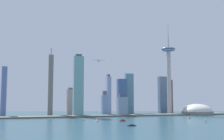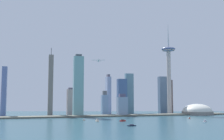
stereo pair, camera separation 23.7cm
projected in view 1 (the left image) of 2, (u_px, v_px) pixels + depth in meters
ground_plane at (188, 140)px, 322.64m from camera, size 6000.00×6000.00×0.00m
waterfront_pier at (102, 116)px, 722.74m from camera, size 741.46×42.31×3.77m
observation_tower at (169, 66)px, 837.83m from camera, size 41.75×41.75×281.83m
stadium_dome at (197, 112)px, 803.83m from camera, size 89.74×89.74×42.72m
skyscraper_0 at (78, 86)px, 734.00m from camera, size 26.10×23.02×165.31m
skyscraper_2 at (105, 104)px, 775.42m from camera, size 17.91×17.32×68.38m
skyscraper_3 at (163, 95)px, 867.78m from camera, size 26.33×17.11×115.34m
skyscraper_4 at (122, 97)px, 826.35m from camera, size 27.47×18.96×105.21m
skyscraper_5 at (51, 85)px, 787.81m from camera, size 13.09×20.53×192.89m
skyscraper_6 at (129, 93)px, 859.41m from camera, size 26.10×12.22×124.42m
skyscraper_7 at (4, 91)px, 756.48m from camera, size 13.45×17.62×134.92m
skyscraper_8 at (108, 95)px, 835.31m from camera, size 12.07×26.41×119.93m
skyscraper_9 at (122, 106)px, 743.85m from camera, size 27.18×19.20×59.79m
skyscraper_10 at (70, 102)px, 797.70m from camera, size 18.53×24.49×78.24m
skyscraper_11 at (169, 96)px, 902.48m from camera, size 15.39×24.04×106.84m
boat_0 at (84, 120)px, 599.17m from camera, size 6.73×8.28×3.47m
boat_1 at (97, 121)px, 575.77m from camera, size 5.43×12.88×10.69m
boat_2 at (190, 118)px, 656.04m from camera, size 8.77×9.92×3.67m
boat_3 at (123, 121)px, 577.22m from camera, size 14.20×9.54×4.22m
boat_4 at (132, 125)px, 481.37m from camera, size 15.89×6.69×3.19m
boat_5 at (205, 121)px, 561.86m from camera, size 11.92×10.22×7.58m
airplane at (98, 61)px, 786.96m from camera, size 37.79×34.37×8.71m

